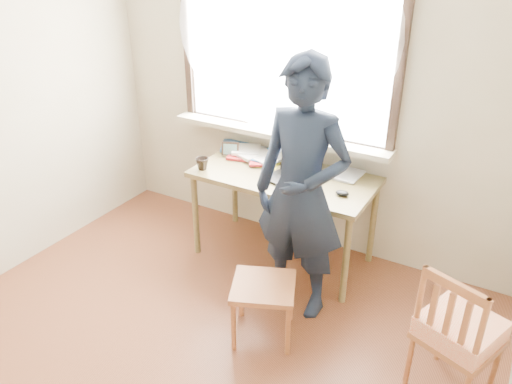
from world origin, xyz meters
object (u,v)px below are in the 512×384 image
Objects in this scene: laptop at (295,172)px; side_chair at (458,331)px; person at (301,192)px; mug_white at (276,156)px; work_chair at (264,292)px; desk at (284,184)px; mug_dark at (202,164)px.

laptop is 0.49× the size of side_chair.
laptop is 1.54m from side_chair.
person is at bearing -59.74° from laptop.
mug_white is at bearing 130.58° from person.
person reaches higher than work_chair.
desk is 0.96m from work_chair.
work_chair is at bearing -94.85° from person.
side_chair is (1.43, -0.74, -0.21)m from desk.
person reaches higher than laptop.
mug_white is 0.84m from person.
mug_dark is 0.20× the size of work_chair.
person is (-1.08, 0.28, 0.43)m from side_chair.
desk is 2.71× the size of work_chair.
work_chair is at bearing -70.44° from desk.
side_chair is (1.12, 0.12, 0.10)m from work_chair.
side_chair reaches higher than work_chair.
side_chair reaches higher than mug_white.
mug_dark reaches higher than mug_white.
laptop is (0.10, -0.03, 0.13)m from desk.
mug_dark is 1.18m from work_chair.
mug_white is 1.23m from work_chair.
laptop is 0.96m from work_chair.
desk is at bearing 20.76° from mug_dark.
side_chair is 0.48× the size of person.
work_chair is (0.47, -1.05, -0.44)m from mug_white.
mug_dark is at bearing -164.40° from laptop.
laptop is 0.50m from person.
laptop is 0.72m from mug_dark.
laptop is at bearing -39.49° from mug_white.
mug_white reaches higher than work_chair.
desk reaches higher than work_chair.
laptop reaches higher than desk.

